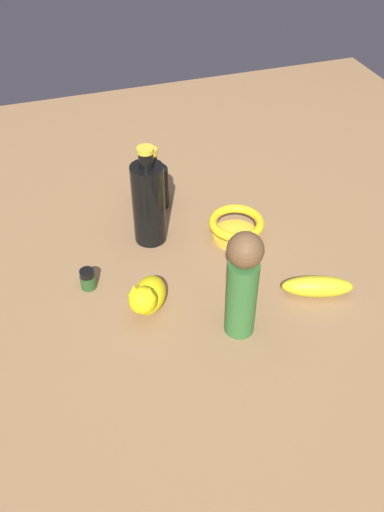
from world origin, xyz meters
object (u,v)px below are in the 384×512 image
object	(u,v)px
banana	(317,286)
person_figure_adult	(243,283)
cat_figurine	(147,296)
bottle_tall	(149,202)
bowl	(236,226)
bottle_short	(152,185)
nail_polish_jar	(88,279)

from	to	relation	value
banana	person_figure_adult	world-z (taller)	person_figure_adult
cat_figurine	bottle_tall	distance (m)	0.25
bowl	bottle_tall	world-z (taller)	bottle_tall
bottle_short	cat_figurine	bearing A→B (deg)	-16.52
bottle_tall	bottle_short	distance (m)	0.15
bowl	bottle_tall	size ratio (longest dim) A/B	0.54
bowl	nail_polish_jar	bearing A→B (deg)	-80.71
bottle_tall	banana	world-z (taller)	bottle_tall
bowl	cat_figurine	bearing A→B (deg)	-57.51
cat_figurine	banana	size ratio (longest dim) A/B	0.85
cat_figurine	bottle_tall	bearing A→B (deg)	163.69
cat_figurine	person_figure_adult	world-z (taller)	person_figure_adult
bowl	person_figure_adult	distance (m)	0.31
bottle_tall	person_figure_adult	size ratio (longest dim) A/B	1.02
person_figure_adult	cat_figurine	bearing A→B (deg)	-123.64
banana	person_figure_adult	distance (m)	0.22
cat_figurine	bottle_short	world-z (taller)	bottle_short
cat_figurine	bowl	bearing A→B (deg)	122.49
bottle_short	person_figure_adult	size ratio (longest dim) A/B	0.67
bowl	bottle_short	bearing A→B (deg)	-140.93
nail_polish_jar	person_figure_adult	world-z (taller)	person_figure_adult
nail_polish_jar	bottle_tall	bearing A→B (deg)	124.91
nail_polish_jar	cat_figurine	bearing A→B (deg)	44.61
bowl	bottle_tall	xyz separation A→B (m)	(-0.06, -0.20, 0.07)
bowl	bottle_tall	distance (m)	0.22
bottle_tall	bottle_short	size ratio (longest dim) A/B	1.51
cat_figurine	person_figure_adult	xyz separation A→B (m)	(0.11, 0.16, 0.09)
bowl	bottle_short	distance (m)	0.25
nail_polish_jar	bottle_short	xyz separation A→B (m)	(-0.25, 0.21, 0.04)
nail_polish_jar	cat_figurine	size ratio (longest dim) A/B	0.37
cat_figurine	banana	world-z (taller)	cat_figurine
bottle_tall	person_figure_adult	bearing A→B (deg)	15.83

